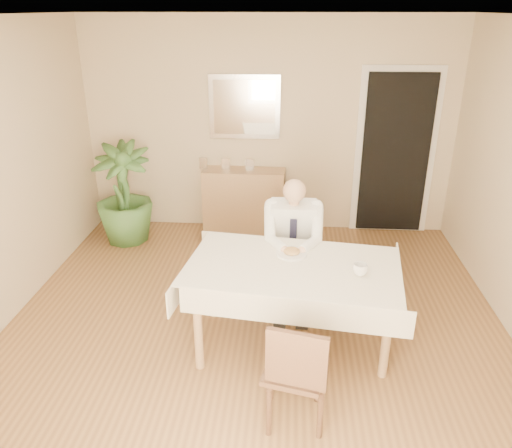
# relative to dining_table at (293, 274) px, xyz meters

# --- Properties ---
(room) EXTENTS (5.00, 5.02, 2.60)m
(room) POSITION_rel_dining_table_xyz_m (-0.32, 0.00, 0.63)
(room) COLOR brown
(room) RESTS_ON ground
(window) EXTENTS (1.34, 0.04, 1.44)m
(window) POSITION_rel_dining_table_xyz_m (-0.32, -2.47, 0.78)
(window) COLOR white
(window) RESTS_ON room
(doorway) EXTENTS (0.96, 0.07, 2.10)m
(doorway) POSITION_rel_dining_table_xyz_m (1.23, 2.47, 0.33)
(doorway) COLOR white
(doorway) RESTS_ON ground
(mirror) EXTENTS (0.86, 0.04, 0.76)m
(mirror) POSITION_rel_dining_table_xyz_m (-0.61, 2.47, 0.88)
(mirror) COLOR silver
(mirror) RESTS_ON room
(dining_table) EXTENTS (1.84, 1.24, 0.75)m
(dining_table) POSITION_rel_dining_table_xyz_m (0.00, 0.00, 0.00)
(dining_table) COLOR #9C794D
(dining_table) RESTS_ON ground
(chair_far) EXTENTS (0.47, 0.47, 0.93)m
(chair_far) POSITION_rel_dining_table_xyz_m (0.00, 0.88, -0.14)
(chair_far) COLOR #452B1C
(chair_far) RESTS_ON ground
(chair_near) EXTENTS (0.48, 0.48, 0.84)m
(chair_near) POSITION_rel_dining_table_xyz_m (0.03, -0.92, -0.20)
(chair_near) COLOR #452B1C
(chair_near) RESTS_ON ground
(seated_man) EXTENTS (0.48, 0.72, 1.24)m
(seated_man) POSITION_rel_dining_table_xyz_m (-0.00, 0.59, 0.02)
(seated_man) COLOR white
(seated_man) RESTS_ON ground
(plate) EXTENTS (0.26, 0.26, 0.02)m
(plate) POSITION_rel_dining_table_xyz_m (-0.01, 0.19, 0.09)
(plate) COLOR white
(plate) RESTS_ON dining_table
(food) EXTENTS (0.14, 0.14, 0.06)m
(food) POSITION_rel_dining_table_xyz_m (-0.01, 0.19, 0.11)
(food) COLOR olive
(food) RESTS_ON dining_table
(knife) EXTENTS (0.01, 0.13, 0.01)m
(knife) POSITION_rel_dining_table_xyz_m (0.03, 0.13, 0.11)
(knife) COLOR silver
(knife) RESTS_ON dining_table
(fork) EXTENTS (0.01, 0.13, 0.01)m
(fork) POSITION_rel_dining_table_xyz_m (-0.05, 0.13, 0.11)
(fork) COLOR silver
(fork) RESTS_ON dining_table
(coffee_mug) EXTENTS (0.12, 0.12, 0.09)m
(coffee_mug) POSITION_rel_dining_table_xyz_m (0.52, -0.12, 0.13)
(coffee_mug) COLOR white
(coffee_mug) RESTS_ON dining_table
(sideboard) EXTENTS (1.02, 0.37, 0.81)m
(sideboard) POSITION_rel_dining_table_xyz_m (-0.61, 2.32, -0.26)
(sideboard) COLOR #9C794D
(sideboard) RESTS_ON ground
(photo_frame_left) EXTENTS (0.10, 0.02, 0.14)m
(photo_frame_left) POSITION_rel_dining_table_xyz_m (-1.12, 2.35, 0.21)
(photo_frame_left) COLOR silver
(photo_frame_left) RESTS_ON sideboard
(photo_frame_center) EXTENTS (0.10, 0.02, 0.14)m
(photo_frame_center) POSITION_rel_dining_table_xyz_m (-0.84, 2.34, 0.21)
(photo_frame_center) COLOR silver
(photo_frame_center) RESTS_ON sideboard
(photo_frame_right) EXTENTS (0.10, 0.02, 0.14)m
(photo_frame_right) POSITION_rel_dining_table_xyz_m (-0.54, 2.33, 0.21)
(photo_frame_right) COLOR silver
(photo_frame_right) RESTS_ON sideboard
(potted_palm) EXTENTS (0.77, 0.77, 1.22)m
(potted_palm) POSITION_rel_dining_table_xyz_m (-2.02, 1.93, -0.06)
(potted_palm) COLOR #345926
(potted_palm) RESTS_ON ground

